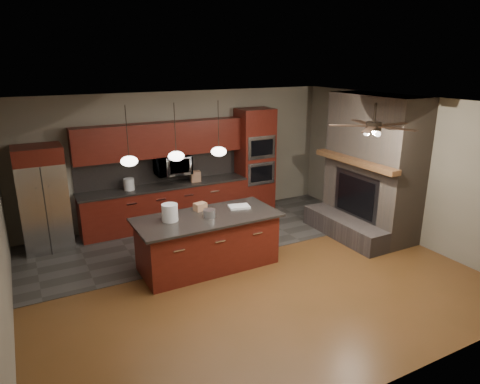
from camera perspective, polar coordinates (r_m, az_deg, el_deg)
ground at (r=7.34m, az=0.84°, el=-10.66°), size 7.00×7.00×0.00m
ceiling at (r=6.51m, az=0.95°, el=11.66°), size 7.00×6.00×0.02m
back_wall at (r=9.44m, az=-7.95°, el=4.68°), size 7.00×0.02×2.80m
right_wall at (r=8.96m, az=20.93°, el=3.00°), size 0.02×6.00×2.80m
slate_tile_patch at (r=8.80m, az=-4.84°, el=-5.72°), size 7.00×2.40×0.01m
fireplace_column at (r=8.92m, az=16.98°, el=2.65°), size 1.30×2.10×2.80m
back_cabinetry at (r=9.18m, az=-10.04°, el=0.96°), size 3.59×0.64×2.20m
oven_tower at (r=9.92m, az=1.99°, el=4.21°), size 0.80×0.63×2.38m
microwave at (r=9.14m, az=-9.00°, el=3.58°), size 0.73×0.41×0.50m
refrigerator at (r=8.65m, az=-24.74°, el=-0.82°), size 0.83×0.75×1.97m
kitchen_island at (r=7.37m, az=-4.32°, el=-6.56°), size 2.44×1.14×0.92m
white_bucket at (r=7.03m, az=-9.34°, el=-2.72°), size 0.32×0.32×0.28m
paint_can at (r=7.13m, az=-4.11°, el=-2.86°), size 0.22×0.22×0.13m
paint_tray at (r=7.58m, az=-0.12°, el=-1.97°), size 0.41×0.32×0.04m
cardboard_box at (r=7.47m, az=-5.33°, el=-1.95°), size 0.24×0.19×0.13m
counter_bucket at (r=8.92m, az=-14.58°, el=1.01°), size 0.26×0.26×0.24m
counter_box at (r=9.28m, az=-5.97°, el=2.09°), size 0.23×0.19×0.23m
pendant_left at (r=6.70m, az=-14.55°, el=4.04°), size 0.26×0.26×0.92m
pendant_center at (r=6.91m, az=-8.50°, el=4.79°), size 0.26×0.26×0.92m
pendant_right at (r=7.19m, az=-2.85°, el=5.45°), size 0.26×0.26×0.92m
ceiling_fan at (r=7.00m, az=17.40°, el=8.46°), size 1.27×1.33×0.41m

